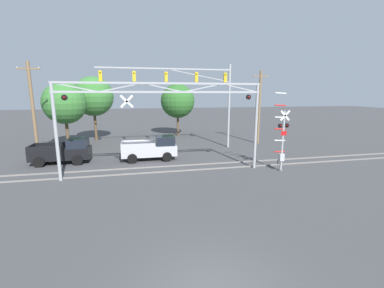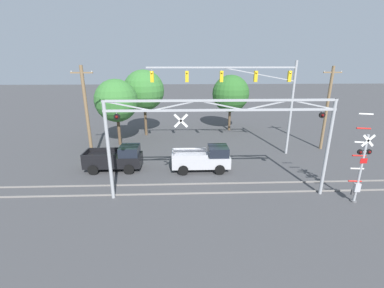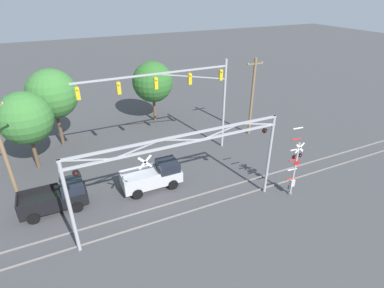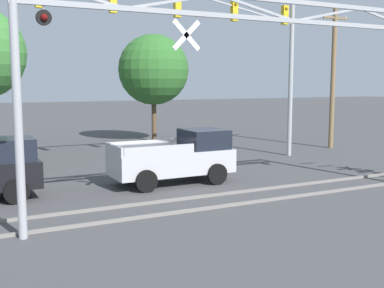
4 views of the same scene
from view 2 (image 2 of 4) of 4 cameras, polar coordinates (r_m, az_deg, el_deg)
rail_track_near at (r=18.09m, az=5.73°, el=-10.76°), size 80.00×0.08×0.10m
rail_track_far at (r=19.34m, az=5.15°, el=-8.72°), size 80.00×0.08×0.10m
crossing_gantry at (r=16.09m, az=6.32°, el=3.62°), size 14.32×0.27×6.52m
crossing_signal_mast at (r=19.15m, az=33.23°, el=-4.82°), size 1.28×0.35×5.85m
traffic_signal_span at (r=24.50m, az=13.32°, el=11.91°), size 13.47×0.39×8.78m
pickup_truck_lead at (r=21.29m, az=2.63°, el=-3.29°), size 4.73×2.18×2.07m
pickup_truck_following at (r=22.26m, az=-16.47°, el=-3.08°), size 4.60×2.18×2.07m
utility_pole_left at (r=23.80m, az=-22.30°, el=6.06°), size 1.80×0.28×8.41m
utility_pole_right at (r=29.00m, az=27.80°, el=7.13°), size 1.80×0.28×8.28m
background_tree_beyond_span at (r=28.16m, az=-16.47°, el=9.21°), size 4.44×4.44×7.01m
background_tree_far_left_verge at (r=33.53m, az=8.57°, el=11.00°), size 4.65×4.65×7.10m
background_tree_far_right_verge at (r=31.20m, az=-10.65°, el=11.62°), size 4.74×4.74×7.81m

